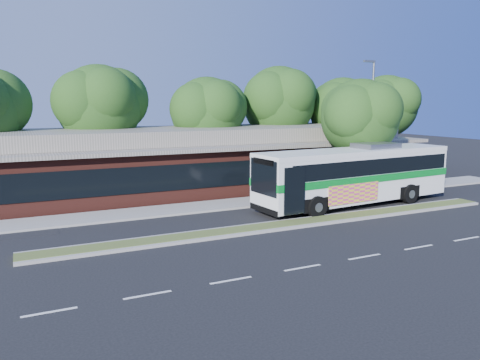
{
  "coord_description": "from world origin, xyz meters",
  "views": [
    {
      "loc": [
        -12.48,
        -19.41,
        6.22
      ],
      "look_at": [
        -1.5,
        3.74,
        2.0
      ],
      "focal_mm": 35.0,
      "sensor_mm": 36.0,
      "label": 1
    }
  ],
  "objects": [
    {
      "name": "sidewalk_tree",
      "position": [
        9.03,
        6.21,
        5.36
      ],
      "size": [
        5.87,
        5.27,
        7.87
      ],
      "color": "black",
      "rests_on": "ground"
    },
    {
      "name": "median_strip",
      "position": [
        0.0,
        0.6,
        0.07
      ],
      "size": [
        26.0,
        1.1,
        0.15
      ],
      "primitive_type": "cube",
      "color": "#495624",
      "rests_on": "ground"
    },
    {
      "name": "sidewalk",
      "position": [
        0.0,
        6.4,
        0.06
      ],
      "size": [
        44.0,
        2.6,
        0.12
      ],
      "primitive_type": "cube",
      "color": "gray",
      "rests_on": "ground"
    },
    {
      "name": "tree_bg_e",
      "position": [
        14.42,
        15.14,
        5.74
      ],
      "size": [
        6.47,
        5.8,
        8.5
      ],
      "color": "black",
      "rests_on": "ground"
    },
    {
      "name": "tree_bg_d",
      "position": [
        8.45,
        16.15,
        6.42
      ],
      "size": [
        6.91,
        6.2,
        9.37
      ],
      "color": "black",
      "rests_on": "ground"
    },
    {
      "name": "tree_bg_f",
      "position": [
        20.43,
        16.14,
        6.06
      ],
      "size": [
        6.69,
        6.0,
        8.92
      ],
      "color": "black",
      "rests_on": "ground"
    },
    {
      "name": "tree_bg_c",
      "position": [
        1.4,
        15.13,
        5.59
      ],
      "size": [
        6.24,
        5.6,
        8.26
      ],
      "color": "black",
      "rests_on": "ground"
    },
    {
      "name": "transit_bus",
      "position": [
        6.06,
        3.12,
        2.1
      ],
      "size": [
        13.6,
        4.03,
        3.77
      ],
      "rotation": [
        0.0,
        0.0,
        0.08
      ],
      "color": "white",
      "rests_on": "ground"
    },
    {
      "name": "plaza_building",
      "position": [
        0.0,
        12.99,
        2.13
      ],
      "size": [
        33.2,
        11.2,
        4.45
      ],
      "color": "#502019",
      "rests_on": "ground"
    },
    {
      "name": "lamp_post",
      "position": [
        9.56,
        6.0,
        4.9
      ],
      "size": [
        0.93,
        0.18,
        9.07
      ],
      "color": "slate",
      "rests_on": "ground"
    },
    {
      "name": "tree_bg_b",
      "position": [
        -6.57,
        16.14,
        6.14
      ],
      "size": [
        6.69,
        6.0,
        9.0
      ],
      "color": "black",
      "rests_on": "ground"
    },
    {
      "name": "ground",
      "position": [
        0.0,
        0.0,
        0.0
      ],
      "size": [
        120.0,
        120.0,
        0.0
      ],
      "primitive_type": "plane",
      "color": "black",
      "rests_on": "ground"
    }
  ]
}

